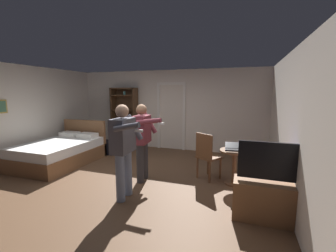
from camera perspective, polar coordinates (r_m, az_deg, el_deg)
The scene contains 15 objects.
ground_plane at distance 4.91m, azimuth -11.17°, elevation -13.35°, with size 6.68×6.68×0.00m, color brown.
wall_back at distance 7.19m, azimuth 0.01°, elevation 4.17°, with size 6.31×0.12×2.52m, color silver.
wall_left at distance 6.71m, azimuth -35.11°, elevation 2.25°, with size 0.15×5.85×2.52m.
wall_right at distance 4.04m, azimuth 29.78°, elevation -0.60°, with size 0.12×5.85×2.52m, color silver.
doorway_frame at distance 7.07m, azimuth 0.85°, elevation 3.79°, with size 0.93×0.08×2.13m.
bed at distance 6.42m, azimuth -25.62°, elevation -5.92°, with size 1.41×2.05×1.02m.
bookshelf at distance 7.60m, azimuth -11.01°, elevation 2.73°, with size 0.89×0.32×1.97m.
tv_flatscreen at distance 3.62m, azimuth 24.76°, elevation -16.28°, with size 1.01×0.40×1.15m.
side_table at distance 4.64m, azimuth 16.69°, elevation -8.74°, with size 0.59×0.59×0.70m.
laptop at distance 4.53m, azimuth 16.49°, elevation -5.43°, with size 0.35×0.35×0.17m.
bottle_on_table at distance 4.48m, azimuth 18.63°, elevation -5.10°, with size 0.06×0.06×0.23m.
wooden_chair at distance 4.74m, azimuth 9.95°, elevation -7.15°, with size 0.58×0.58×0.99m.
person_blue_shirt at distance 3.84m, azimuth -11.33°, elevation -4.74°, with size 0.63×0.62×1.63m.
person_striped_shirt at distance 4.56m, azimuth -6.59°, elevation -2.81°, with size 0.72×0.62×1.59m.
suitcase_dark at distance 7.00m, azimuth -16.19°, elevation -5.15°, with size 0.60×0.37×0.39m, color black.
Camera 1 is at (2.32, -3.92, 1.83)m, focal length 23.71 mm.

